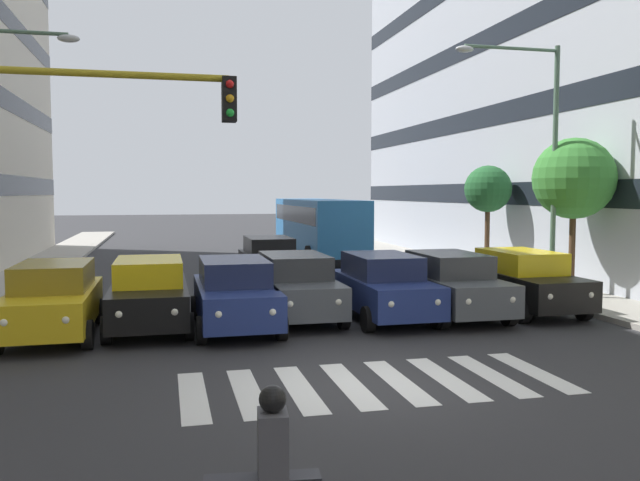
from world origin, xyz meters
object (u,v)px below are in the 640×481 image
object	(u,v)px
street_lamp_left	(539,143)
car_2	(383,286)
car_1	(451,284)
car_row2_0	(269,260)
car_0	(523,281)
bus_behind_traffic	(318,222)
street_tree_2	(488,190)
car_4	(235,293)
car_3	(296,286)
car_5	(149,293)
car_6	(53,299)
traffic_light_gantry	(24,169)
street_tree_1	(574,179)

from	to	relation	value
street_lamp_left	car_2	bearing A→B (deg)	17.24
car_1	car_row2_0	bearing A→B (deg)	-62.84
car_0	car_2	xyz separation A→B (m)	(4.18, 0.12, 0.00)
bus_behind_traffic	street_tree_2	world-z (taller)	street_tree_2
car_4	street_lamp_left	distance (m)	10.55
car_2	car_row2_0	world-z (taller)	same
car_row2_0	street_tree_2	size ratio (longest dim) A/B	1.04
car_3	car_5	distance (m)	3.78
street_tree_2	car_6	bearing A→B (deg)	27.16
car_3	car_2	bearing A→B (deg)	166.12
car_6	car_row2_0	size ratio (longest dim) A/B	1.00
car_0	traffic_light_gantry	world-z (taller)	traffic_light_gantry
car_2	car_4	size ratio (longest dim) A/B	1.00
car_4	car_5	xyz separation A→B (m)	(2.05, -0.50, 0.00)
car_3	bus_behind_traffic	bearing A→B (deg)	-105.40
car_0	bus_behind_traffic	distance (m)	15.68
street_lamp_left	bus_behind_traffic	bearing A→B (deg)	-75.07
street_tree_2	car_1	bearing A→B (deg)	56.30
car_row2_0	traffic_light_gantry	world-z (taller)	traffic_light_gantry
traffic_light_gantry	street_lamp_left	xyz separation A→B (m)	(-13.38, -6.65, 1.11)
car_1	car_5	world-z (taller)	same
street_lamp_left	street_tree_2	size ratio (longest dim) A/B	1.79
traffic_light_gantry	street_tree_1	bearing A→B (deg)	-155.03
car_3	street_lamp_left	xyz separation A→B (m)	(-7.84, -1.18, 3.97)
car_6	street_lamp_left	distance (m)	14.44
car_0	car_row2_0	bearing A→B (deg)	-49.75
car_4	car_5	size ratio (longest dim) A/B	1.00
car_1	car_6	distance (m)	10.05
car_0	car_6	world-z (taller)	same
car_row2_0	bus_behind_traffic	xyz separation A→B (m)	(-3.79, -8.31, 0.97)
street_tree_1	car_4	bearing A→B (deg)	11.88
car_1	street_tree_1	world-z (taller)	street_tree_1
car_3	street_tree_1	size ratio (longest dim) A/B	0.90
bus_behind_traffic	car_0	bearing A→B (deg)	98.42
car_0	street_lamp_left	distance (m)	4.51
car_5	street_tree_1	xyz separation A→B (m)	(-13.01, -1.81, 2.90)
car_row2_0	car_3	bearing A→B (deg)	86.95
street_tree_2	car_0	bearing A→B (deg)	69.37
street_tree_1	car_1	bearing A→B (deg)	21.88
car_0	street_tree_1	size ratio (longest dim) A/B	0.90
car_0	street_lamp_left	bearing A→B (deg)	-131.05
car_2	car_5	bearing A→B (deg)	-1.50
car_row2_0	street_lamp_left	size ratio (longest dim) A/B	0.58
car_row2_0	traffic_light_gantry	distance (m)	13.86
bus_behind_traffic	car_row2_0	bearing A→B (deg)	65.51
car_1	street_tree_1	distance (m)	6.23
car_6	street_tree_2	world-z (taller)	street_tree_2
street_tree_2	car_2	bearing A→B (deg)	47.23
car_4	bus_behind_traffic	bearing A→B (deg)	-110.15
bus_behind_traffic	traffic_light_gantry	bearing A→B (deg)	64.74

